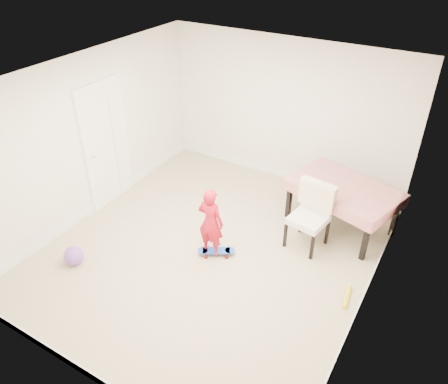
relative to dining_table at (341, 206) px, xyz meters
The scene contains 17 objects.
ground 2.14m from the dining_table, 133.03° to the right, with size 5.00×5.00×0.00m, color tan.
ceiling 3.05m from the dining_table, 133.03° to the right, with size 4.50×5.00×0.04m, color white.
wall_back 1.95m from the dining_table, 146.93° to the left, with size 4.50×0.04×2.60m, color silver.
wall_front 4.37m from the dining_table, 109.70° to the right, with size 4.50×0.04×2.60m, color silver.
wall_left 4.09m from the dining_table, 157.20° to the right, with size 0.04×5.00×2.60m, color silver.
wall_right 1.96m from the dining_table, 62.88° to the right, with size 0.04×5.00×2.60m, color silver.
door 3.92m from the dining_table, 161.26° to the right, with size 0.10×0.94×2.11m, color white.
baseboard_back 1.75m from the dining_table, 146.65° to the left, with size 4.50×0.02×0.12m, color white.
baseboard_front 4.29m from the dining_table, 109.65° to the right, with size 4.50×0.02×0.12m, color white.
baseboard_left 4.00m from the dining_table, 157.26° to the right, with size 0.02×5.00×0.12m, color white.
baseboard_right 1.77m from the dining_table, 62.59° to the right, with size 0.02×5.00×0.12m, color white.
dining_table is the anchor object (origin of this frame).
dining_chair 0.78m from the dining_table, 110.84° to the right, with size 0.55×0.63×1.02m, color silver, non-canonical shape.
skateboard 2.10m from the dining_table, 129.39° to the right, with size 0.55×0.20×0.08m, color blue, non-canonical shape.
child 2.14m from the dining_table, 130.74° to the right, with size 0.40×0.26×1.08m, color red.
balloon 4.09m from the dining_table, 136.64° to the right, with size 0.28×0.28×0.28m, color purple.
foam_toy 1.63m from the dining_table, 67.45° to the right, with size 0.06×0.06×0.40m, color yellow.
Camera 1 is at (2.73, -4.23, 4.29)m, focal length 35.00 mm.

